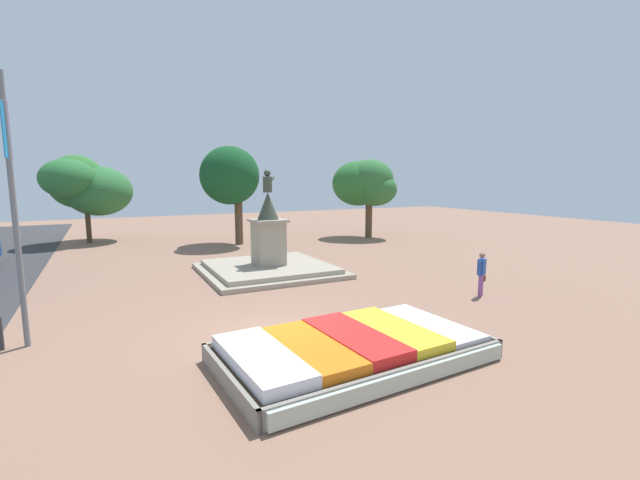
% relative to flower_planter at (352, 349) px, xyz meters
% --- Properties ---
extents(ground_plane, '(83.26, 83.26, 0.00)m').
position_rel_flower_planter_xyz_m(ground_plane, '(-1.03, 2.36, -0.30)').
color(ground_plane, '#8C6651').
extents(flower_planter, '(6.53, 3.93, 0.67)m').
position_rel_flower_planter_xyz_m(flower_planter, '(0.00, 0.00, 0.00)').
color(flower_planter, '#38281C').
rests_on(flower_planter, ground_plane).
extents(statue_monument, '(5.84, 5.84, 4.69)m').
position_rel_flower_planter_xyz_m(statue_monument, '(1.58, 9.98, 0.38)').
color(statue_monument, gray).
rests_on(statue_monument, ground_plane).
extents(banner_pole, '(0.14, 1.17, 6.84)m').
position_rel_flower_planter_xyz_m(banner_pole, '(-7.00, 4.57, 3.46)').
color(banner_pole, slate).
rests_on(banner_pole, ground_plane).
extents(pedestrian_with_handbag, '(0.68, 0.44, 1.63)m').
position_rel_flower_planter_xyz_m(pedestrian_with_handbag, '(7.17, 2.73, 0.62)').
color(pedestrian_with_handbag, '#8C4C99').
rests_on(pedestrian_with_handbag, ground_plane).
extents(park_tree_far_left, '(3.85, 4.66, 6.33)m').
position_rel_flower_planter_xyz_m(park_tree_far_left, '(2.31, 19.11, 4.27)').
color(park_tree_far_left, brown).
rests_on(park_tree_far_left, ground_plane).
extents(park_tree_behind_statue, '(4.25, 4.52, 5.66)m').
position_rel_flower_planter_xyz_m(park_tree_behind_statue, '(12.05, 18.14, 3.63)').
color(park_tree_behind_statue, brown).
rests_on(park_tree_behind_statue, ground_plane).
extents(park_tree_far_right, '(5.51, 5.37, 5.85)m').
position_rel_flower_planter_xyz_m(park_tree_far_right, '(-5.99, 24.46, 3.52)').
color(park_tree_far_right, '#4C3823').
rests_on(park_tree_far_right, ground_plane).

